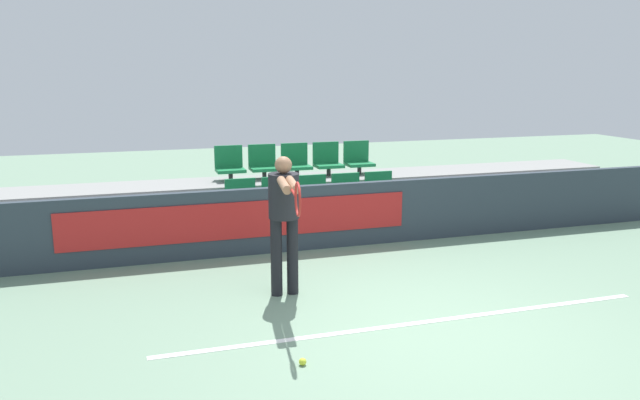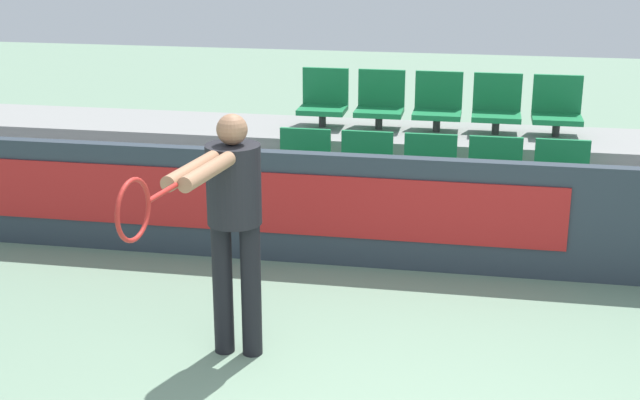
{
  "view_description": "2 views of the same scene",
  "coord_description": "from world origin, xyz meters",
  "px_view_note": "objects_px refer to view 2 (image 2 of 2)",
  "views": [
    {
      "loc": [
        -2.68,
        -5.16,
        2.52
      ],
      "look_at": [
        -0.51,
        1.78,
        0.99
      ],
      "focal_mm": 35.0,
      "sensor_mm": 36.0,
      "label": 1
    },
    {
      "loc": [
        0.42,
        -3.66,
        2.71
      ],
      "look_at": [
        -0.62,
        1.94,
        0.9
      ],
      "focal_mm": 50.0,
      "sensor_mm": 36.0,
      "label": 2
    }
  ],
  "objects_px": {
    "stadium_chair_6": "(380,103)",
    "stadium_chair_2": "(429,171)",
    "stadium_chair_5": "(324,100)",
    "stadium_chair_8": "(497,107)",
    "stadium_chair_1": "(365,168)",
    "stadium_chair_7": "(438,105)",
    "stadium_chair_3": "(494,174)",
    "stadium_chair_0": "(303,165)",
    "stadium_chair_4": "(561,178)",
    "stadium_chair_9": "(557,109)",
    "tennis_player": "(230,211)"
  },
  "relations": [
    {
      "from": "stadium_chair_6",
      "to": "stadium_chair_2",
      "type": "bearing_deg",
      "value": -61.35
    },
    {
      "from": "stadium_chair_5",
      "to": "stadium_chair_8",
      "type": "distance_m",
      "value": 1.66
    },
    {
      "from": "stadium_chair_1",
      "to": "stadium_chair_7",
      "type": "xyz_separation_m",
      "value": [
        0.55,
        1.01,
        0.38
      ]
    },
    {
      "from": "stadium_chair_3",
      "to": "stadium_chair_6",
      "type": "xyz_separation_m",
      "value": [
        -1.11,
        1.01,
        0.38
      ]
    },
    {
      "from": "stadium_chair_1",
      "to": "stadium_chair_5",
      "type": "distance_m",
      "value": 1.21
    },
    {
      "from": "stadium_chair_1",
      "to": "stadium_chair_3",
      "type": "bearing_deg",
      "value": 0.0
    },
    {
      "from": "stadium_chair_0",
      "to": "stadium_chair_1",
      "type": "xyz_separation_m",
      "value": [
        0.55,
        0.0,
        0.0
      ]
    },
    {
      "from": "stadium_chair_7",
      "to": "stadium_chair_8",
      "type": "relative_size",
      "value": 1.0
    },
    {
      "from": "stadium_chair_4",
      "to": "stadium_chair_6",
      "type": "height_order",
      "value": "stadium_chair_6"
    },
    {
      "from": "stadium_chair_4",
      "to": "stadium_chair_9",
      "type": "bearing_deg",
      "value": 90.0
    },
    {
      "from": "stadium_chair_8",
      "to": "tennis_player",
      "type": "height_order",
      "value": "tennis_player"
    },
    {
      "from": "stadium_chair_0",
      "to": "stadium_chair_7",
      "type": "height_order",
      "value": "stadium_chair_7"
    },
    {
      "from": "stadium_chair_6",
      "to": "stadium_chair_8",
      "type": "xyz_separation_m",
      "value": [
        1.11,
        0.0,
        0.0
      ]
    },
    {
      "from": "stadium_chair_0",
      "to": "stadium_chair_6",
      "type": "distance_m",
      "value": 1.21
    },
    {
      "from": "stadium_chair_2",
      "to": "stadium_chair_0",
      "type": "bearing_deg",
      "value": 180.0
    },
    {
      "from": "stadium_chair_0",
      "to": "stadium_chair_2",
      "type": "bearing_deg",
      "value": 0.0
    },
    {
      "from": "stadium_chair_1",
      "to": "tennis_player",
      "type": "distance_m",
      "value": 2.52
    },
    {
      "from": "stadium_chair_4",
      "to": "stadium_chair_3",
      "type": "bearing_deg",
      "value": 180.0
    },
    {
      "from": "stadium_chair_0",
      "to": "stadium_chair_8",
      "type": "distance_m",
      "value": 1.98
    },
    {
      "from": "stadium_chair_2",
      "to": "stadium_chair_3",
      "type": "distance_m",
      "value": 0.55
    },
    {
      "from": "stadium_chair_9",
      "to": "stadium_chair_0",
      "type": "bearing_deg",
      "value": -155.41
    },
    {
      "from": "stadium_chair_1",
      "to": "stadium_chair_3",
      "type": "distance_m",
      "value": 1.11
    },
    {
      "from": "stadium_chair_6",
      "to": "stadium_chair_7",
      "type": "bearing_deg",
      "value": 0.0
    },
    {
      "from": "stadium_chair_4",
      "to": "stadium_chair_9",
      "type": "relative_size",
      "value": 1.0
    },
    {
      "from": "stadium_chair_0",
      "to": "stadium_chair_6",
      "type": "bearing_deg",
      "value": 61.35
    },
    {
      "from": "stadium_chair_6",
      "to": "stadium_chair_7",
      "type": "relative_size",
      "value": 1.0
    },
    {
      "from": "stadium_chair_0",
      "to": "stadium_chair_4",
      "type": "xyz_separation_m",
      "value": [
        2.22,
        0.0,
        0.0
      ]
    },
    {
      "from": "stadium_chair_0",
      "to": "stadium_chair_8",
      "type": "bearing_deg",
      "value": 31.39
    },
    {
      "from": "stadium_chair_9",
      "to": "tennis_player",
      "type": "distance_m",
      "value": 4.08
    },
    {
      "from": "stadium_chair_6",
      "to": "stadium_chair_8",
      "type": "bearing_deg",
      "value": 0.0
    },
    {
      "from": "stadium_chair_0",
      "to": "stadium_chair_1",
      "type": "distance_m",
      "value": 0.55
    },
    {
      "from": "stadium_chair_2",
      "to": "stadium_chair_4",
      "type": "xyz_separation_m",
      "value": [
        1.11,
        0.0,
        0.0
      ]
    },
    {
      "from": "stadium_chair_1",
      "to": "stadium_chair_4",
      "type": "xyz_separation_m",
      "value": [
        1.66,
        0.0,
        0.0
      ]
    },
    {
      "from": "stadium_chair_2",
      "to": "stadium_chair_4",
      "type": "bearing_deg",
      "value": 0.0
    },
    {
      "from": "stadium_chair_7",
      "to": "stadium_chair_9",
      "type": "relative_size",
      "value": 1.0
    },
    {
      "from": "stadium_chair_8",
      "to": "stadium_chair_5",
      "type": "bearing_deg",
      "value": 180.0
    },
    {
      "from": "tennis_player",
      "to": "stadium_chair_7",
      "type": "bearing_deg",
      "value": 80.69
    },
    {
      "from": "stadium_chair_0",
      "to": "stadium_chair_8",
      "type": "relative_size",
      "value": 1.0
    },
    {
      "from": "stadium_chair_8",
      "to": "tennis_player",
      "type": "xyz_separation_m",
      "value": [
        -1.62,
        -3.46,
        -0.0
      ]
    },
    {
      "from": "stadium_chair_0",
      "to": "stadium_chair_3",
      "type": "bearing_deg",
      "value": 0.0
    },
    {
      "from": "stadium_chair_0",
      "to": "tennis_player",
      "type": "xyz_separation_m",
      "value": [
        0.04,
        -2.44,
        0.37
      ]
    },
    {
      "from": "stadium_chair_0",
      "to": "stadium_chair_5",
      "type": "relative_size",
      "value": 1.0
    },
    {
      "from": "stadium_chair_1",
      "to": "stadium_chair_0",
      "type": "bearing_deg",
      "value": 180.0
    },
    {
      "from": "stadium_chair_6",
      "to": "stadium_chair_4",
      "type": "bearing_deg",
      "value": -31.39
    },
    {
      "from": "stadium_chair_9",
      "to": "stadium_chair_1",
      "type": "bearing_deg",
      "value": -148.61
    },
    {
      "from": "stadium_chair_0",
      "to": "stadium_chair_9",
      "type": "distance_m",
      "value": 2.47
    },
    {
      "from": "stadium_chair_3",
      "to": "stadium_chair_4",
      "type": "bearing_deg",
      "value": 0.0
    },
    {
      "from": "stadium_chair_1",
      "to": "stadium_chair_2",
      "type": "xyz_separation_m",
      "value": [
        0.55,
        0.0,
        0.0
      ]
    },
    {
      "from": "stadium_chair_4",
      "to": "tennis_player",
      "type": "distance_m",
      "value": 3.29
    },
    {
      "from": "stadium_chair_3",
      "to": "stadium_chair_4",
      "type": "xyz_separation_m",
      "value": [
        0.55,
        0.0,
        0.0
      ]
    }
  ]
}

